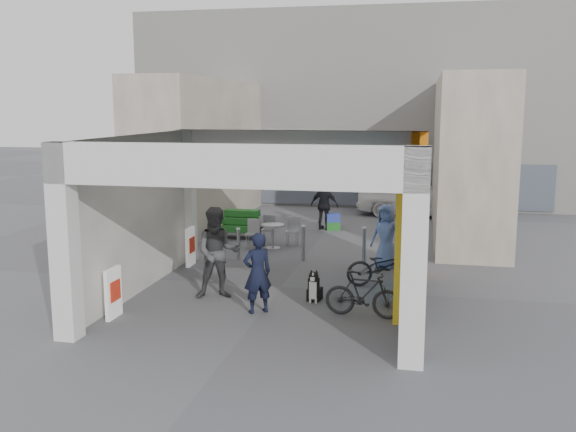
% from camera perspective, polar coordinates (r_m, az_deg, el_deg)
% --- Properties ---
extents(ground, '(90.00, 90.00, 0.00)m').
position_cam_1_polar(ground, '(14.82, -0.60, -6.32)').
color(ground, '#56565B').
rests_on(ground, ground).
extents(arcade_canopy, '(6.40, 6.45, 6.40)m').
position_cam_1_polar(arcade_canopy, '(13.45, 0.88, 2.06)').
color(arcade_canopy, silver).
rests_on(arcade_canopy, ground).
extents(far_building, '(18.00, 4.08, 8.00)m').
position_cam_1_polar(far_building, '(28.07, 5.61, 9.45)').
color(far_building, silver).
rests_on(far_building, ground).
extents(plaza_bldg_left, '(2.00, 9.00, 5.00)m').
position_cam_1_polar(plaza_bldg_left, '(22.76, -7.67, 5.61)').
color(plaza_bldg_left, beige).
rests_on(plaza_bldg_left, ground).
extents(plaza_bldg_right, '(2.00, 9.00, 5.00)m').
position_cam_1_polar(plaza_bldg_right, '(21.52, 15.66, 5.10)').
color(plaza_bldg_right, beige).
rests_on(plaza_bldg_right, ground).
extents(bollard_left, '(0.09, 0.09, 0.85)m').
position_cam_1_polar(bollard_left, '(17.35, -4.43, -2.52)').
color(bollard_left, gray).
rests_on(bollard_left, ground).
extents(bollard_center, '(0.09, 0.09, 0.95)m').
position_cam_1_polar(bollard_center, '(17.16, 1.37, -2.47)').
color(bollard_center, gray).
rests_on(bollard_center, ground).
extents(bollard_right, '(0.09, 0.09, 0.97)m').
position_cam_1_polar(bollard_right, '(16.90, 6.78, -2.68)').
color(bollard_right, gray).
rests_on(bollard_right, ground).
extents(advert_board_near, '(0.11, 0.55, 1.00)m').
position_cam_1_polar(advert_board_near, '(13.05, -15.26, -6.59)').
color(advert_board_near, silver).
rests_on(advert_board_near, ground).
extents(advert_board_far, '(0.11, 0.55, 1.00)m').
position_cam_1_polar(advert_board_far, '(16.85, -8.66, -2.69)').
color(advert_board_far, silver).
rests_on(advert_board_far, ground).
extents(cafe_set, '(1.42, 1.14, 0.86)m').
position_cam_1_polar(cafe_set, '(19.00, -1.48, -1.80)').
color(cafe_set, '#A3A3A8').
rests_on(cafe_set, ground).
extents(produce_stand, '(1.33, 0.72, 0.87)m').
position_cam_1_polar(produce_stand, '(20.23, -4.22, -0.99)').
color(produce_stand, black).
rests_on(produce_stand, ground).
extents(crate_stack, '(0.53, 0.46, 0.56)m').
position_cam_1_polar(crate_stack, '(21.56, 4.02, -0.50)').
color(crate_stack, '#1A5E1F').
rests_on(crate_stack, ground).
extents(border_collie, '(0.26, 0.51, 0.70)m').
position_cam_1_polar(border_collie, '(13.69, 2.33, -6.46)').
color(border_collie, black).
rests_on(border_collie, ground).
extents(man_with_dog, '(0.71, 0.67, 1.64)m').
position_cam_1_polar(man_with_dog, '(12.84, -2.73, -5.08)').
color(man_with_dog, black).
rests_on(man_with_dog, ground).
extents(man_back_turned, '(1.15, 1.02, 1.98)m').
position_cam_1_polar(man_back_turned, '(13.87, -6.26, -3.27)').
color(man_back_turned, '#3D3D3F').
rests_on(man_back_turned, ground).
extents(man_elderly, '(0.95, 0.80, 1.65)m').
position_cam_1_polar(man_elderly, '(16.59, 8.74, -1.76)').
color(man_elderly, '#5D77B6').
rests_on(man_elderly, ground).
extents(man_crates, '(1.04, 0.62, 1.67)m').
position_cam_1_polar(man_crates, '(21.49, 3.27, 0.97)').
color(man_crates, black).
rests_on(man_crates, ground).
extents(bicycle_front, '(1.86, 1.08, 0.92)m').
position_cam_1_polar(bicycle_front, '(14.99, 8.56, -4.42)').
color(bicycle_front, black).
rests_on(bicycle_front, ground).
extents(bicycle_rear, '(1.58, 0.61, 0.92)m').
position_cam_1_polar(bicycle_rear, '(12.74, 6.73, -6.92)').
color(bicycle_rear, black).
rests_on(bicycle_rear, ground).
extents(white_van, '(4.41, 2.09, 1.46)m').
position_cam_1_polar(white_van, '(24.68, 11.19, 1.69)').
color(white_van, white).
rests_on(white_van, ground).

